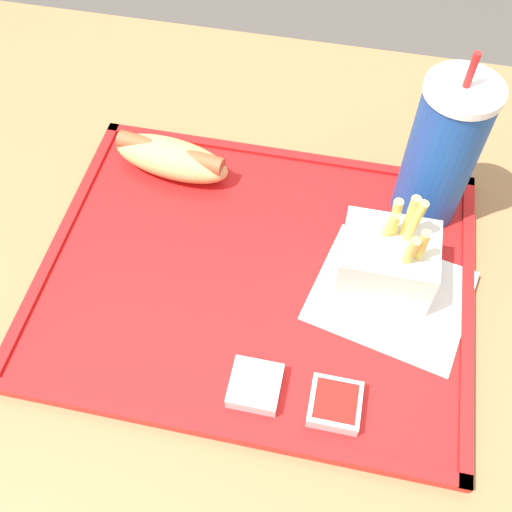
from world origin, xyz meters
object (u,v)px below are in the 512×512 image
hot_dog_far (171,158)px  fries_carton (388,260)px  soda_cup (441,153)px  sauce_cup_ketchup (335,404)px  sauce_cup_mayo (255,385)px

hot_dog_far → fries_carton: bearing=-21.9°
soda_cup → sauce_cup_ketchup: soda_cup is taller
soda_cup → sauce_cup_mayo: soda_cup is taller
soda_cup → fries_carton: 0.12m
hot_dog_far → fries_carton: (0.25, -0.10, 0.01)m
fries_carton → sauce_cup_ketchup: bearing=-101.6°
fries_carton → sauce_cup_ketchup: (-0.03, -0.15, -0.03)m
soda_cup → sauce_cup_mayo: size_ratio=4.47×
sauce_cup_mayo → sauce_cup_ketchup: size_ratio=1.00×
sauce_cup_mayo → fries_carton: bearing=54.1°
hot_dog_far → soda_cup: bearing=0.9°
fries_carton → soda_cup: bearing=71.2°
fries_carton → sauce_cup_mayo: bearing=-125.9°
soda_cup → hot_dog_far: 0.30m
sauce_cup_mayo → sauce_cup_ketchup: 0.07m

